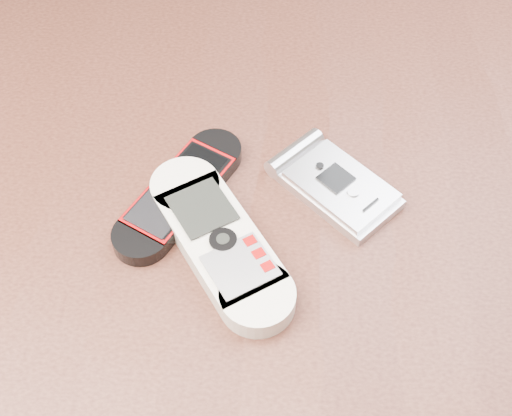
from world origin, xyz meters
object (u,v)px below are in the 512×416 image
(nokia_black_red, at_px, (180,193))
(motorola_razr, at_px, (338,186))
(table, at_px, (251,284))
(nokia_white, at_px, (219,240))

(nokia_black_red, relative_size, motorola_razr, 1.35)
(table, distance_m, nokia_black_red, 0.13)
(nokia_black_red, bearing_deg, nokia_white, -23.43)
(nokia_white, xyz_separation_m, nokia_black_red, (-0.04, 0.05, -0.00))
(nokia_white, distance_m, motorola_razr, 0.11)
(motorola_razr, bearing_deg, nokia_white, 166.59)
(nokia_white, height_order, motorola_razr, nokia_white)
(nokia_black_red, height_order, motorola_razr, motorola_razr)
(motorola_razr, bearing_deg, table, 154.87)
(table, height_order, motorola_razr, motorola_razr)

